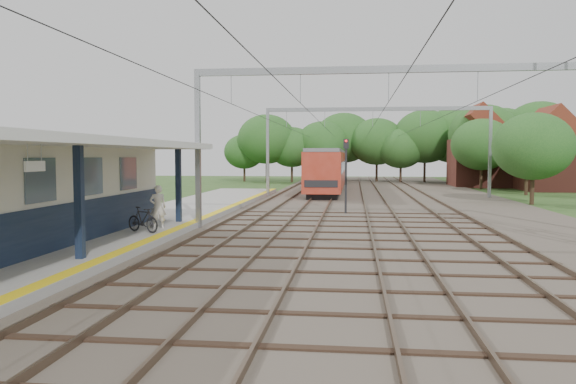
{
  "coord_description": "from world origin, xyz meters",
  "views": [
    {
      "loc": [
        1.79,
        -8.95,
        3.26
      ],
      "look_at": [
        -1.21,
        16.5,
        1.6
      ],
      "focal_mm": 35.0,
      "sensor_mm": 36.0,
      "label": 1
    }
  ],
  "objects_px": {
    "train": "(331,168)",
    "person": "(158,207)",
    "bicycle": "(143,220)",
    "signal_post": "(346,168)"
  },
  "relations": [
    {
      "from": "train",
      "to": "person",
      "type": "bearing_deg",
      "value": -98.77
    },
    {
      "from": "bicycle",
      "to": "train",
      "type": "xyz_separation_m",
      "value": [
        5.67,
        36.28,
        1.23
      ]
    },
    {
      "from": "bicycle",
      "to": "signal_post",
      "type": "xyz_separation_m",
      "value": [
        7.52,
        10.46,
        1.75
      ]
    },
    {
      "from": "train",
      "to": "signal_post",
      "type": "height_order",
      "value": "signal_post"
    },
    {
      "from": "bicycle",
      "to": "train",
      "type": "height_order",
      "value": "train"
    },
    {
      "from": "bicycle",
      "to": "train",
      "type": "relative_size",
      "value": 0.05
    },
    {
      "from": "bicycle",
      "to": "signal_post",
      "type": "relative_size",
      "value": 0.39
    },
    {
      "from": "train",
      "to": "signal_post",
      "type": "xyz_separation_m",
      "value": [
        1.85,
        -25.82,
        0.53
      ]
    },
    {
      "from": "person",
      "to": "signal_post",
      "type": "relative_size",
      "value": 0.42
    },
    {
      "from": "person",
      "to": "train",
      "type": "xyz_separation_m",
      "value": [
        5.44,
        35.25,
        0.84
      ]
    }
  ]
}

